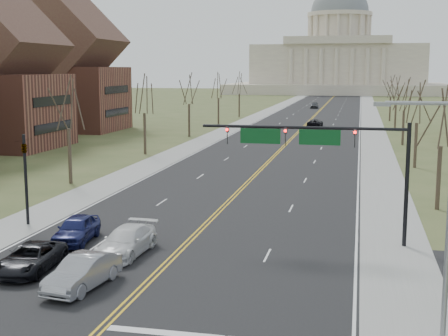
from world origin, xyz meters
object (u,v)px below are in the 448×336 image
at_px(car_sb_outer_second, 76,229).
at_px(car_far_nb, 315,123).
at_px(signal_left, 25,169).
at_px(car_far_sb, 314,105).
at_px(car_sb_inner_lead, 83,272).
at_px(street_light, 442,209).
at_px(signal_mast, 319,146).
at_px(car_sb_inner_second, 126,241).
at_px(car_sb_outer_lead, 31,258).

height_order(car_sb_outer_second, car_far_nb, car_sb_outer_second).
bearing_deg(signal_left, car_far_nb, 79.86).
bearing_deg(car_far_sb, signal_left, -94.63).
bearing_deg(car_sb_outer_second, car_sb_inner_lead, -68.71).
xyz_separation_m(street_light, car_far_sb, (-14.70, 141.51, -4.41)).
xyz_separation_m(signal_left, car_sb_outer_second, (5.03, -3.24, -2.91)).
relative_size(signal_mast, car_sb_inner_lead, 2.58).
distance_m(car_sb_inner_lead, car_far_sb, 138.51).
distance_m(signal_mast, car_sb_outer_second, 15.12).
height_order(car_sb_inner_lead, car_sb_inner_second, car_sb_inner_lead).
distance_m(car_sb_inner_lead, car_sb_outer_second, 8.18).
bearing_deg(car_sb_inner_lead, signal_left, 137.69).
relative_size(street_light, car_sb_outer_lead, 1.84).
bearing_deg(signal_left, car_sb_inner_lead, -49.98).
xyz_separation_m(car_sb_inner_second, car_far_nb, (4.64, 80.37, -0.09)).
xyz_separation_m(car_sb_inner_lead, car_far_sb, (0.73, 138.50, 0.03)).
bearing_deg(car_sb_inner_second, car_sb_outer_second, 158.33).
distance_m(car_sb_inner_lead, car_sb_outer_lead, 4.07).
distance_m(car_sb_outer_lead, car_sb_outer_second, 5.50).
height_order(street_light, car_sb_inner_lead, street_light).
xyz_separation_m(signal_mast, car_far_nb, (-5.46, 75.38, -5.09)).
distance_m(car_sb_inner_second, car_far_sb, 133.01).
bearing_deg(car_far_sb, car_sb_inner_second, -90.67).
height_order(car_sb_inner_second, car_far_sb, car_far_sb).
bearing_deg(signal_left, car_sb_inner_second, -29.44).
relative_size(car_sb_inner_lead, car_far_sb, 0.99).
bearing_deg(signal_mast, car_far_sb, 94.20).
bearing_deg(car_sb_inner_second, car_far_nb, 89.69).
bearing_deg(car_sb_outer_lead, car_sb_inner_second, 41.56).
height_order(signal_mast, car_sb_inner_second, signal_mast).
bearing_deg(car_sb_inner_lead, street_light, -3.35).
xyz_separation_m(signal_mast, car_far_sb, (-9.40, 128.01, -4.94)).
height_order(car_sb_outer_lead, car_far_sb, car_far_sb).
distance_m(signal_left, car_far_sb, 128.40).
bearing_deg(car_far_nb, car_sb_outer_second, 91.26).
height_order(street_light, car_sb_inner_second, street_light).
relative_size(signal_left, car_sb_inner_lead, 1.28).
distance_m(signal_left, car_far_nb, 76.64).
xyz_separation_m(street_light, car_sb_inner_lead, (-15.43, 3.01, -4.44)).
bearing_deg(car_sb_inner_lead, car_sb_outer_second, 125.20).
bearing_deg(signal_mast, car_sb_outer_second, -166.89).
relative_size(street_light, car_sb_inner_second, 1.74).
xyz_separation_m(car_sb_outer_lead, car_sb_outer_second, (-0.10, 5.50, 0.11)).
xyz_separation_m(street_light, car_sb_outer_lead, (-19.11, 4.76, -4.53)).
distance_m(signal_left, street_light, 27.78).
xyz_separation_m(signal_mast, car_sb_outer_lead, (-13.81, -8.74, -5.06)).
distance_m(car_sb_outer_second, car_far_sb, 131.33).
bearing_deg(street_light, car_sb_inner_second, 151.07).
height_order(signal_mast, car_far_sb, signal_mast).
bearing_deg(car_sb_inner_second, signal_mast, 29.29).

